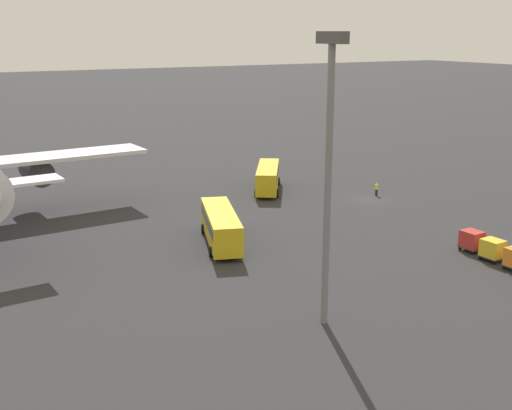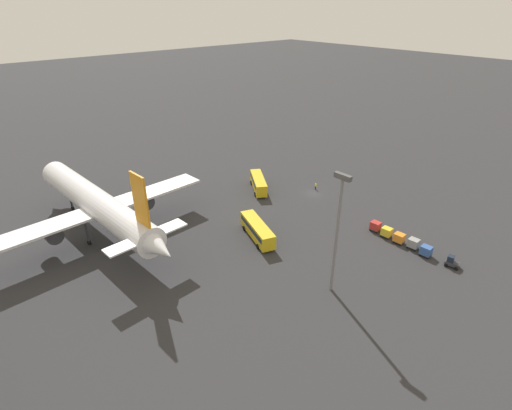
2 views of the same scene
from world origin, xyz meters
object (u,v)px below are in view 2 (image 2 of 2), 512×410
at_px(shuttle_bus_far, 257,229).
at_px(cargo_cart_orange, 399,238).
at_px(baggage_tug, 452,262).
at_px(cargo_cart_yellow, 387,232).
at_px(cargo_cart_blue, 426,251).
at_px(cargo_cart_grey, 414,243).
at_px(shuttle_bus_near, 258,182).
at_px(airplane, 97,204).
at_px(cargo_cart_red, 376,226).
at_px(worker_person, 316,186).

relative_size(shuttle_bus_far, cargo_cart_orange, 5.80).
distance_m(baggage_tug, cargo_cart_yellow, 13.26).
height_order(cargo_cart_blue, cargo_cart_grey, same).
relative_size(shuttle_bus_far, cargo_cart_blue, 5.80).
distance_m(shuttle_bus_far, cargo_cart_blue, 32.01).
distance_m(shuttle_bus_near, cargo_cart_blue, 42.63).
distance_m(airplane, cargo_cart_yellow, 57.69).
xyz_separation_m(airplane, cargo_cart_red, (-35.63, -42.93, -5.89)).
height_order(baggage_tug, worker_person, baggage_tug).
relative_size(baggage_tug, cargo_cart_grey, 1.26).
height_order(worker_person, cargo_cart_blue, cargo_cart_blue).
xyz_separation_m(baggage_tug, cargo_cart_red, (16.11, -0.32, 0.25)).
xyz_separation_m(shuttle_bus_near, cargo_cart_red, (-31.00, -4.75, -0.77)).
height_order(worker_person, cargo_cart_yellow, cargo_cart_yellow).
distance_m(shuttle_bus_far, worker_person, 27.35).
height_order(cargo_cart_grey, cargo_cart_red, same).
bearing_deg(cargo_cart_yellow, airplane, 47.88).
bearing_deg(cargo_cart_grey, cargo_cart_yellow, 2.01).
height_order(shuttle_bus_far, worker_person, shuttle_bus_far).
bearing_deg(baggage_tug, cargo_cart_orange, -11.94).
xyz_separation_m(cargo_cart_blue, cargo_cart_orange, (5.72, -0.26, 0.00)).
bearing_deg(cargo_cart_yellow, cargo_cart_grey, -177.99).
height_order(shuttle_bus_far, cargo_cart_blue, shuttle_bus_far).
height_order(airplane, shuttle_bus_far, airplane).
bearing_deg(airplane, baggage_tug, -143.80).
bearing_deg(baggage_tug, cargo_cart_blue, -7.70).
relative_size(airplane, cargo_cart_blue, 24.61).
height_order(cargo_cart_orange, cargo_cart_red, same).
bearing_deg(cargo_cart_grey, shuttle_bus_near, 6.61).
relative_size(shuttle_bus_far, cargo_cart_grey, 5.80).
bearing_deg(cargo_cart_red, worker_person, -15.85).
bearing_deg(cargo_cart_yellow, cargo_cart_orange, 177.69).
relative_size(baggage_tug, cargo_cart_yellow, 1.26).
xyz_separation_m(shuttle_bus_near, shuttle_bus_far, (-16.97, 15.36, 0.04)).
relative_size(cargo_cart_yellow, cargo_cart_red, 1.00).
distance_m(cargo_cart_blue, cargo_cart_yellow, 8.59).
relative_size(airplane, shuttle_bus_far, 4.24).
xyz_separation_m(baggage_tug, worker_person, (37.73, -6.46, -0.07)).
height_order(cargo_cart_grey, cargo_cart_orange, same).
bearing_deg(airplane, cargo_cart_yellow, -135.39).
distance_m(cargo_cart_blue, cargo_cart_orange, 5.73).
xyz_separation_m(worker_person, cargo_cart_red, (-21.62, 6.14, 0.32)).
distance_m(airplane, cargo_cart_red, 56.10).
bearing_deg(airplane, cargo_cart_orange, -137.52).
bearing_deg(shuttle_bus_far, cargo_cart_red, -105.86).
bearing_deg(baggage_tug, cargo_cart_yellow, -12.63).
distance_m(airplane, worker_person, 51.41).
height_order(cargo_cart_blue, cargo_cart_red, same).
bearing_deg(cargo_cart_red, cargo_cart_orange, 175.16).
height_order(shuttle_bus_far, cargo_cart_grey, shuttle_bus_far).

